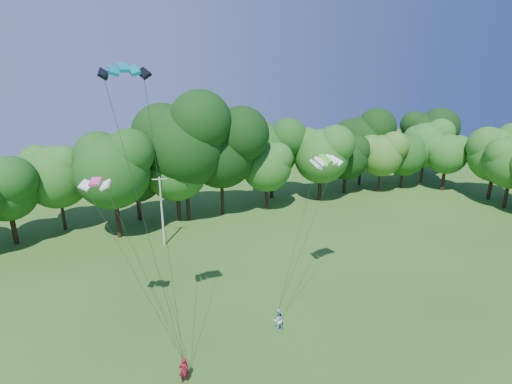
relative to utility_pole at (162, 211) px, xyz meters
name	(u,v)px	position (x,y,z in m)	size (l,w,h in m)	color
utility_pole	(162,211)	(0.00, 0.00, 0.00)	(1.55, 0.41, 7.83)	silver
kite_flyer_left	(184,370)	(-3.09, -20.39, -3.12)	(0.67, 0.44, 1.83)	maroon
kite_flyer_right	(278,320)	(4.68, -18.26, -3.12)	(0.89, 0.69, 1.83)	#B4D3FA
kite_teal	(123,67)	(-4.69, -18.22, 15.04)	(2.55, 1.16, 0.49)	#047C8D
kite_green	(326,159)	(10.43, -15.02, 8.01)	(2.86, 1.71, 0.60)	#53E522
kite_pink	(95,182)	(-6.65, -14.14, 7.99)	(2.10, 1.57, 0.38)	#E8408A
tree_back_center	(184,142)	(4.45, 6.19, 6.06)	(11.11, 11.11, 16.16)	black
tree_back_east	(382,153)	(34.50, 5.29, 2.22)	(6.89, 6.89, 10.02)	#382916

